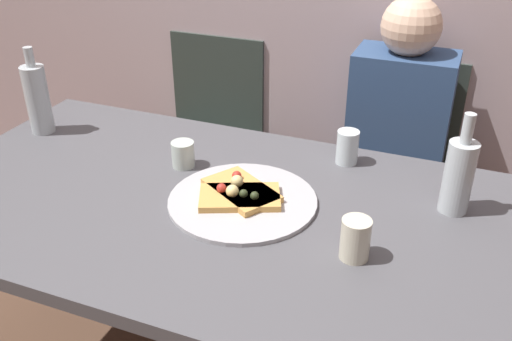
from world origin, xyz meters
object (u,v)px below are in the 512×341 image
Objects in this scene: dining_table at (208,221)px; wine_bottle at (459,175)px; tumbler_far at (355,239)px; wine_glass at (347,147)px; guest_in_sweater at (392,147)px; chair_left at (208,127)px; chair_right at (395,160)px; tumbler_near at (183,154)px; pizza_tray at (243,201)px; pizza_slice_extra at (239,196)px; beer_bottle at (37,98)px; pizza_slice_last at (241,189)px.

wine_bottle is at bearing 17.68° from dining_table.
tumbler_far is 0.98× the size of wine_glass.
dining_table is 1.45× the size of guest_in_sweater.
wine_bottle reaches higher than chair_left.
wine_bottle reaches higher than chair_right.
guest_in_sweater is (0.55, 0.57, -0.14)m from tumbler_near.
wine_bottle reaches higher than tumbler_near.
tumbler_near is 0.95m from chair_right.
pizza_slice_extra is at bearing -129.67° from pizza_tray.
tumbler_near is at bearing 110.96° from chair_left.
beer_bottle is 1.26m from guest_in_sweater.
beer_bottle is 0.58m from tumbler_near.
wine_bottle is at bearing 14.86° from pizza_slice_last.
tumbler_far is at bearing -18.46° from pizza_slice_extra.
wine_bottle is 0.31× the size of chair_left.
dining_table is 20.89× the size of tumbler_near.
tumbler_near is at bearing -155.65° from wine_glass.
guest_in_sweater reaches higher than pizza_slice_last.
pizza_tray is 1.46× the size of wine_bottle.
wine_bottle reaches higher than tumbler_far.
dining_table is at bearing -145.07° from pizza_slice_last.
chair_left reaches higher than pizza_tray.
pizza_tray is 0.58m from wine_bottle.
wine_bottle is at bearing 18.07° from pizza_tray.
tumbler_far reaches higher than pizza_slice_last.
chair_left is at bearing 116.26° from dining_table.
wine_bottle is 2.70× the size of tumbler_far.
beer_bottle is at bearing 164.77° from dining_table.
pizza_slice_extra is 0.78m from guest_in_sweater.
guest_in_sweater is at bearing 66.57° from pizza_tray.
pizza_slice_extra is at bearing 66.33° from guest_in_sweater.
chair_left is at bearing -10.34° from guest_in_sweater.
wine_bottle is at bearing 114.72° from guest_in_sweater.
wine_bottle is (0.56, 0.15, 0.09)m from pizza_slice_last.
dining_table is 1.88× the size of chair_left.
wine_bottle reaches higher than pizza_slice_extra.
tumbler_near is (-0.25, 0.13, 0.03)m from pizza_tray.
dining_table is 0.97m from chair_right.
pizza_slice_last is 0.22× the size of guest_in_sweater.
chair_left is at bearing 145.26° from wine_glass.
dining_table is 0.99m from chair_left.
wine_glass reaches higher than tumbler_far.
tumbler_far is at bearing -23.14° from pizza_slice_last.
chair_right is at bearing 70.16° from pizza_slice_extra.
dining_table is at bearing -164.53° from pizza_tray.
tumbler_near is (-0.24, 0.14, 0.02)m from pizza_slice_extra.
pizza_slice_last and pizza_slice_extra have the same top height.
pizza_slice_last is at bearing 64.46° from guest_in_sweater.
pizza_slice_last is 0.04m from pizza_slice_extra.
beer_bottle is (-1.37, -0.00, 0.01)m from wine_bottle.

